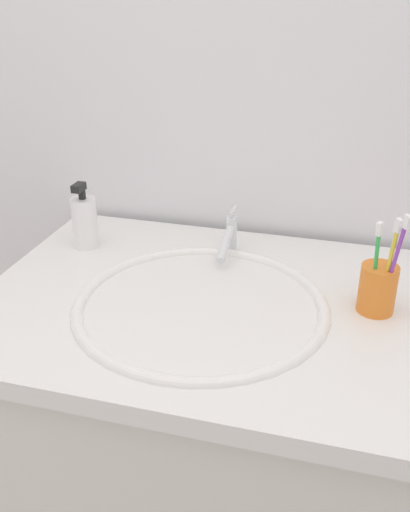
# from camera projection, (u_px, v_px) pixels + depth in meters

# --- Properties ---
(tiled_wall_back) EXTENTS (2.13, 0.04, 2.40)m
(tiled_wall_back) POSITION_uv_depth(u_px,v_px,m) (264.00, 108.00, 1.28)
(tiled_wall_back) COLOR silver
(tiled_wall_back) RESTS_ON ground
(vanity_counter) EXTENTS (0.93, 0.65, 0.91)m
(vanity_counter) POSITION_uv_depth(u_px,v_px,m) (220.00, 473.00, 1.29)
(vanity_counter) COLOR silver
(vanity_counter) RESTS_ON ground
(sink_basin) EXTENTS (0.48, 0.48, 0.10)m
(sink_basin) POSITION_uv_depth(u_px,v_px,m) (201.00, 320.00, 1.08)
(sink_basin) COLOR white
(sink_basin) RESTS_ON vanity_counter
(faucet) EXTENTS (0.02, 0.14, 0.09)m
(faucet) POSITION_uv_depth(u_px,v_px,m) (229.00, 237.00, 1.25)
(faucet) COLOR silver
(faucet) RESTS_ON sink_basin
(toothbrush_cup) EXTENTS (0.07, 0.07, 0.09)m
(toothbrush_cup) POSITION_uv_depth(u_px,v_px,m) (377.00, 289.00, 1.04)
(toothbrush_cup) COLOR orange
(toothbrush_cup) RESTS_ON vanity_counter
(toothbrush_white) EXTENTS (0.02, 0.02, 0.17)m
(toothbrush_white) POSITION_uv_depth(u_px,v_px,m) (390.00, 259.00, 1.01)
(toothbrush_white) COLOR white
(toothbrush_white) RESTS_ON toothbrush_cup
(toothbrush_green) EXTENTS (0.02, 0.02, 0.18)m
(toothbrush_green) POSITION_uv_depth(u_px,v_px,m) (376.00, 261.00, 1.00)
(toothbrush_green) COLOR green
(toothbrush_green) RESTS_ON toothbrush_cup
(toothbrush_purple) EXTENTS (0.03, 0.03, 0.20)m
(toothbrush_purple) POSITION_uv_depth(u_px,v_px,m) (395.00, 259.00, 0.98)
(toothbrush_purple) COLOR purple
(toothbrush_purple) RESTS_ON toothbrush_cup
(toothbrush_yellow) EXTENTS (0.02, 0.03, 0.19)m
(toothbrush_yellow) POSITION_uv_depth(u_px,v_px,m) (390.00, 261.00, 0.99)
(toothbrush_yellow) COLOR yellow
(toothbrush_yellow) RESTS_ON toothbrush_cup
(soap_dispenser) EXTENTS (0.06, 0.06, 0.15)m
(soap_dispenser) POSITION_uv_depth(u_px,v_px,m) (85.00, 221.00, 1.28)
(soap_dispenser) COLOR white
(soap_dispenser) RESTS_ON vanity_counter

